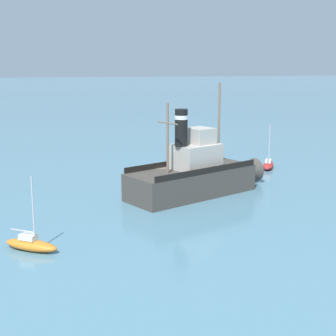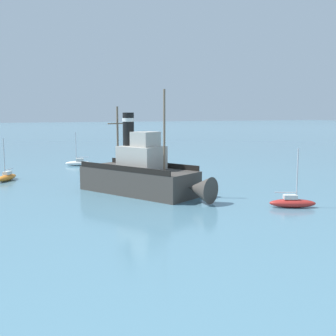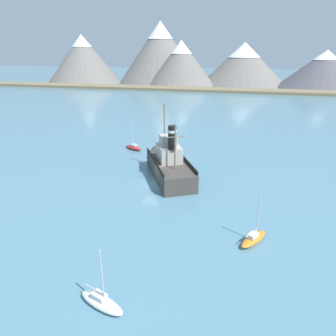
# 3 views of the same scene
# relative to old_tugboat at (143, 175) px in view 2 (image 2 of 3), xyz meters

# --- Properties ---
(ground_plane) EXTENTS (600.00, 600.00, 0.00)m
(ground_plane) POSITION_rel_old_tugboat_xyz_m (-1.55, -3.34, -1.83)
(ground_plane) COLOR teal
(old_tugboat) EXTENTS (9.73, 14.30, 9.90)m
(old_tugboat) POSITION_rel_old_tugboat_xyz_m (0.00, 0.00, 0.00)
(old_tugboat) COLOR #423D38
(old_tugboat) RESTS_ON ground
(sailboat_red) EXTENTS (3.89, 2.68, 4.90)m
(sailboat_red) POSITION_rel_old_tugboat_xyz_m (-9.30, 10.54, -1.40)
(sailboat_red) COLOR #B22823
(sailboat_red) RESTS_ON ground
(sailboat_orange) EXTENTS (2.95, 3.80, 4.90)m
(sailboat_orange) POSITION_rel_old_tugboat_xyz_m (11.64, -13.69, -1.40)
(sailboat_orange) COLOR orange
(sailboat_orange) RESTS_ON ground
(sailboat_white) EXTENTS (3.95, 2.24, 4.90)m
(sailboat_white) POSITION_rel_old_tugboat_xyz_m (1.16, -24.21, -1.40)
(sailboat_white) COLOR white
(sailboat_white) RESTS_ON ground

